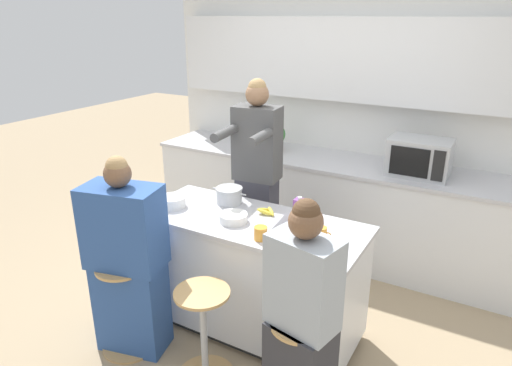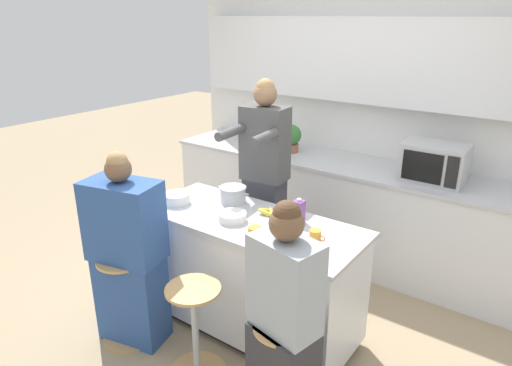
{
  "view_description": "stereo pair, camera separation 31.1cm",
  "coord_description": "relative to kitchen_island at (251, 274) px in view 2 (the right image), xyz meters",
  "views": [
    {
      "loc": [
        1.45,
        -2.46,
        2.22
      ],
      "look_at": [
        0.0,
        0.07,
        1.14
      ],
      "focal_mm": 32.0,
      "sensor_mm": 36.0,
      "label": 1
    },
    {
      "loc": [
        1.71,
        -2.3,
        2.22
      ],
      "look_at": [
        0.0,
        0.07,
        1.14
      ],
      "focal_mm": 32.0,
      "sensor_mm": 36.0,
      "label": 2
    }
  ],
  "objects": [
    {
      "name": "ground_plane",
      "position": [
        0.0,
        0.0,
        -0.45
      ],
      "size": [
        16.0,
        16.0,
        0.0
      ],
      "primitive_type": "plane",
      "color": "tan"
    },
    {
      "name": "wall_back",
      "position": [
        0.0,
        1.76,
        1.09
      ],
      "size": [
        3.78,
        0.22,
        2.7
      ],
      "color": "silver",
      "rests_on": "ground_plane"
    },
    {
      "name": "back_counter",
      "position": [
        0.0,
        1.43,
        0.02
      ],
      "size": [
        3.51,
        0.69,
        0.94
      ],
      "color": "silver",
      "rests_on": "ground_plane"
    },
    {
      "name": "kitchen_island",
      "position": [
        0.0,
        0.0,
        0.0
      ],
      "size": [
        1.6,
        0.67,
        0.89
      ],
      "color": "black",
      "rests_on": "ground_plane"
    },
    {
      "name": "bar_stool_leftmost",
      "position": [
        -0.64,
        -0.61,
        -0.11
      ],
      "size": [
        0.38,
        0.38,
        0.65
      ],
      "color": "tan",
      "rests_on": "ground_plane"
    },
    {
      "name": "bar_stool_center",
      "position": [
        0.0,
        -0.59,
        -0.11
      ],
      "size": [
        0.38,
        0.38,
        0.65
      ],
      "color": "tan",
      "rests_on": "ground_plane"
    },
    {
      "name": "person_cooking",
      "position": [
        -0.28,
        0.57,
        0.43
      ],
      "size": [
        0.41,
        0.58,
        1.77
      ],
      "rotation": [
        0.0,
        0.0,
        0.1
      ],
      "color": "#383842",
      "rests_on": "ground_plane"
    },
    {
      "name": "person_wrapped_blanket",
      "position": [
        -0.62,
        -0.58,
        0.21
      ],
      "size": [
        0.55,
        0.39,
        1.41
      ],
      "rotation": [
        0.0,
        0.0,
        0.23
      ],
      "color": "#2D5193",
      "rests_on": "ground_plane"
    },
    {
      "name": "person_seated_near",
      "position": [
        0.65,
        -0.58,
        0.18
      ],
      "size": [
        0.41,
        0.33,
        1.38
      ],
      "rotation": [
        0.0,
        0.0,
        -0.21
      ],
      "color": "#333338",
      "rests_on": "ground_plane"
    },
    {
      "name": "cooking_pot",
      "position": [
        -0.29,
        0.18,
        0.5
      ],
      "size": [
        0.29,
        0.2,
        0.12
      ],
      "color": "#B7BABC",
      "rests_on": "kitchen_island"
    },
    {
      "name": "fruit_bowl",
      "position": [
        -0.62,
        -0.09,
        0.48
      ],
      "size": [
        0.2,
        0.2,
        0.08
      ],
      "color": "white",
      "rests_on": "kitchen_island"
    },
    {
      "name": "mixing_bowl_steel",
      "position": [
        -0.09,
        -0.08,
        0.47
      ],
      "size": [
        0.19,
        0.19,
        0.06
      ],
      "color": "white",
      "rests_on": "kitchen_island"
    },
    {
      "name": "coffee_cup_near",
      "position": [
        0.53,
        -0.05,
        0.48
      ],
      "size": [
        0.11,
        0.07,
        0.09
      ],
      "color": "orange",
      "rests_on": "kitchen_island"
    },
    {
      "name": "coffee_cup_far",
      "position": [
        0.2,
        -0.22,
        0.48
      ],
      "size": [
        0.12,
        0.09,
        0.09
      ],
      "color": "orange",
      "rests_on": "kitchen_island"
    },
    {
      "name": "banana_bunch",
      "position": [
        0.05,
        0.14,
        0.46
      ],
      "size": [
        0.15,
        0.11,
        0.05
      ],
      "color": "yellow",
      "rests_on": "kitchen_island"
    },
    {
      "name": "juice_carton",
      "position": [
        0.29,
        0.16,
        0.52
      ],
      "size": [
        0.07,
        0.07,
        0.17
      ],
      "color": "#7A428E",
      "rests_on": "kitchen_island"
    },
    {
      "name": "microwave",
      "position": [
        0.82,
        1.38,
        0.65
      ],
      "size": [
        0.5,
        0.35,
        0.31
      ],
      "color": "#B2B5B7",
      "rests_on": "back_counter"
    },
    {
      "name": "potted_plant",
      "position": [
        -0.56,
        1.43,
        0.63
      ],
      "size": [
        0.2,
        0.2,
        0.27
      ],
      "color": "#93563D",
      "rests_on": "back_counter"
    }
  ]
}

